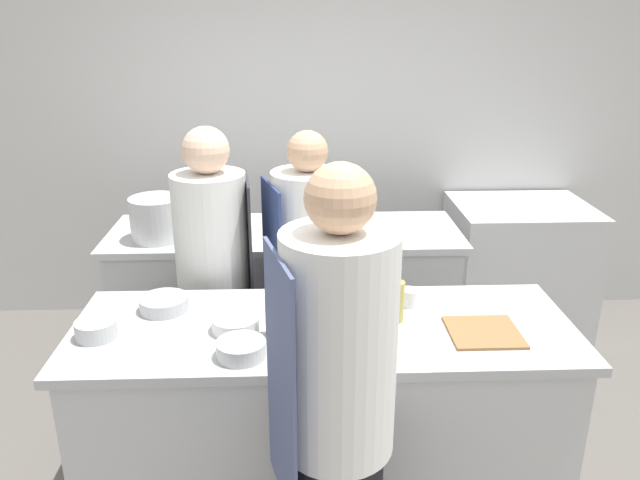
# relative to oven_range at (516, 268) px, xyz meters

# --- Properties ---
(wall_back) EXTENTS (8.00, 0.06, 2.80)m
(wall_back) POSITION_rel_oven_range_xyz_m (-1.44, 0.42, 0.94)
(wall_back) COLOR silver
(wall_back) RESTS_ON ground_plane
(prep_counter) EXTENTS (2.09, 0.75, 0.94)m
(prep_counter) POSITION_rel_oven_range_xyz_m (-1.44, -1.71, 0.01)
(prep_counter) COLOR silver
(prep_counter) RESTS_ON ground_plane
(pass_counter) EXTENTS (2.08, 0.69, 0.94)m
(pass_counter) POSITION_rel_oven_range_xyz_m (-1.62, -0.50, 0.01)
(pass_counter) COLOR silver
(pass_counter) RESTS_ON ground_plane
(oven_range) EXTENTS (0.92, 0.74, 0.92)m
(oven_range) POSITION_rel_oven_range_xyz_m (0.00, 0.00, 0.00)
(oven_range) COLOR silver
(oven_range) RESTS_ON ground_plane
(chef_at_prep_near) EXTENTS (0.41, 0.40, 1.77)m
(chef_at_prep_near) POSITION_rel_oven_range_xyz_m (-1.43, -2.30, 0.43)
(chef_at_prep_near) COLOR black
(chef_at_prep_near) RESTS_ON ground_plane
(chef_at_stove) EXTENTS (0.40, 0.38, 1.66)m
(chef_at_stove) POSITION_rel_oven_range_xyz_m (-1.97, -1.07, 0.37)
(chef_at_stove) COLOR black
(chef_at_stove) RESTS_ON ground_plane
(chef_at_pass_far) EXTENTS (0.41, 0.40, 1.64)m
(chef_at_pass_far) POSITION_rel_oven_range_xyz_m (-1.50, -1.10, 0.36)
(chef_at_pass_far) COLOR black
(chef_at_pass_far) RESTS_ON ground_plane
(bottle_olive_oil) EXTENTS (0.07, 0.07, 0.28)m
(bottle_olive_oil) POSITION_rel_oven_range_xyz_m (-1.26, -1.76, 0.59)
(bottle_olive_oil) COLOR silver
(bottle_olive_oil) RESTS_ON prep_counter
(bottle_vinegar) EXTENTS (0.07, 0.07, 0.25)m
(bottle_vinegar) POSITION_rel_oven_range_xyz_m (-1.14, -1.67, 0.57)
(bottle_vinegar) COLOR #B2A84C
(bottle_vinegar) RESTS_ON prep_counter
(bottle_wine) EXTENTS (0.06, 0.06, 0.24)m
(bottle_wine) POSITION_rel_oven_range_xyz_m (-1.65, -1.78, 0.57)
(bottle_wine) COLOR #19471E
(bottle_wine) RESTS_ON prep_counter
(bottle_cooking_oil) EXTENTS (0.09, 0.09, 0.19)m
(bottle_cooking_oil) POSITION_rel_oven_range_xyz_m (-1.41, -1.96, 0.55)
(bottle_cooking_oil) COLOR #5B2319
(bottle_cooking_oil) RESTS_ON prep_counter
(bowl_mixing_large) EXTENTS (0.19, 0.19, 0.06)m
(bowl_mixing_large) POSITION_rel_oven_range_xyz_m (-1.77, -1.94, 0.51)
(bowl_mixing_large) COLOR #B7BABC
(bowl_mixing_large) RESTS_ON prep_counter
(bowl_prep_small) EXTENTS (0.16, 0.16, 0.07)m
(bowl_prep_small) POSITION_rel_oven_range_xyz_m (-2.35, -1.77, 0.51)
(bowl_prep_small) COLOR #B7BABC
(bowl_prep_small) RESTS_ON prep_counter
(bowl_ceramic_blue) EXTENTS (0.19, 0.19, 0.06)m
(bowl_ceramic_blue) POSITION_rel_oven_range_xyz_m (-1.80, -1.73, 0.51)
(bowl_ceramic_blue) COLOR white
(bowl_ceramic_blue) RESTS_ON prep_counter
(bowl_wooden_salad) EXTENTS (0.21, 0.21, 0.06)m
(bowl_wooden_salad) POSITION_rel_oven_range_xyz_m (-2.13, -1.54, 0.51)
(bowl_wooden_salad) COLOR #B7BABC
(bowl_wooden_salad) RESTS_ON prep_counter
(cup) EXTENTS (0.08, 0.08, 0.08)m
(cup) POSITION_rel_oven_range_xyz_m (-1.06, -1.53, 0.52)
(cup) COLOR white
(cup) RESTS_ON prep_counter
(cutting_board) EXTENTS (0.28, 0.27, 0.01)m
(cutting_board) POSITION_rel_oven_range_xyz_m (-0.80, -1.80, 0.48)
(cutting_board) COLOR olive
(cutting_board) RESTS_ON prep_counter
(stockpot) EXTENTS (0.30, 0.30, 0.25)m
(stockpot) POSITION_rel_oven_range_xyz_m (-2.34, -0.62, 0.60)
(stockpot) COLOR silver
(stockpot) RESTS_ON pass_counter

